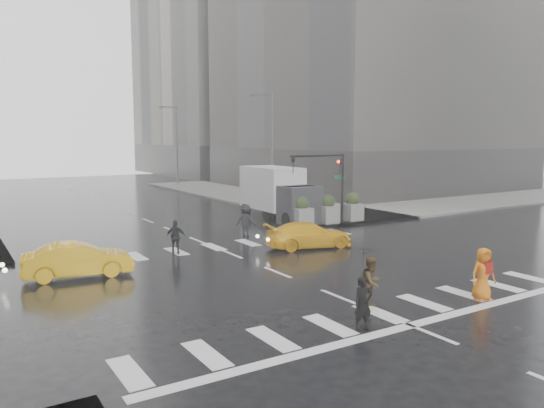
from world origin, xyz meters
TOP-DOWN VIEW (x-y plane):
  - ground at (0.00, 0.00)m, footprint 120.00×120.00m
  - sidewalk_ne at (19.50, 17.50)m, footprint 35.00×35.00m
  - building_ne at (29.00, 27.00)m, footprint 26.05×26.05m
  - building_ne_far at (29.00, 56.00)m, footprint 26.05×26.05m
  - road_markings at (0.00, 0.00)m, footprint 18.00×48.00m
  - traffic_signal_pole at (9.01, 8.01)m, footprint 4.45×0.42m
  - street_lamp_near at (10.87, 18.00)m, footprint 2.15×0.22m
  - street_lamp_far at (10.87, 38.00)m, footprint 2.15×0.22m
  - planter_west at (7.00, 8.20)m, footprint 1.10×1.10m
  - planter_mid at (9.00, 8.20)m, footprint 1.10×1.10m
  - planter_east at (11.00, 8.20)m, footprint 1.10×1.10m
  - pedestrian_black at (-1.43, -6.80)m, footprint 1.14×1.16m
  - pedestrian_brown at (0.18, -5.42)m, footprint 0.97×0.85m
  - pedestrian_orange at (3.97, -6.80)m, footprint 1.02×0.83m
  - pedestrian_far_a at (-2.24, 5.45)m, footprint 1.12×0.93m
  - pedestrian_far_b at (2.78, 7.60)m, footprint 1.26×1.29m
  - taxi_mid at (-7.09, 3.60)m, footprint 4.34×2.03m
  - taxi_rear at (4.00, 3.32)m, footprint 4.19×2.60m
  - box_truck at (7.50, 11.52)m, footprint 2.49×6.63m

SIDE VIEW (x-z plane):
  - ground at x=0.00m, z-range 0.00..0.00m
  - road_markings at x=0.00m, z-range 0.00..0.01m
  - sidewalk_ne at x=19.50m, z-range 0.00..0.15m
  - taxi_rear at x=4.00m, z-range 0.00..1.28m
  - taxi_mid at x=-7.09m, z-range 0.00..1.38m
  - pedestrian_far_a at x=-2.24m, z-range 0.00..1.64m
  - pedestrian_brown at x=0.18m, z-range 0.00..1.68m
  - pedestrian_far_b at x=2.78m, z-range 0.00..1.80m
  - pedestrian_orange at x=3.97m, z-range 0.00..1.81m
  - planter_west at x=7.00m, z-range 0.08..1.88m
  - planter_mid at x=9.00m, z-range 0.08..1.88m
  - planter_east at x=11.00m, z-range 0.08..1.88m
  - pedestrian_black at x=-1.43m, z-range 0.43..2.86m
  - box_truck at x=7.50m, z-range 0.12..3.64m
  - traffic_signal_pole at x=9.01m, z-range 0.97..5.47m
  - street_lamp_near at x=10.87m, z-range 0.45..9.45m
  - street_lamp_far at x=10.87m, z-range 0.45..9.45m
  - building_ne_far at x=29.00m, z-range -1.73..34.27m
  - building_ne at x=29.00m, z-range -1.79..40.21m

